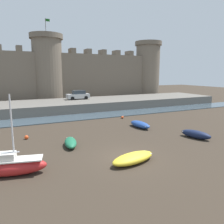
% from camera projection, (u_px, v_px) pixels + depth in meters
% --- Properties ---
extents(ground_plane, '(160.00, 160.00, 0.00)m').
position_uv_depth(ground_plane, '(127.00, 157.00, 16.68)').
color(ground_plane, '#382D23').
extents(water_channel, '(80.00, 4.50, 0.10)m').
position_uv_depth(water_channel, '(71.00, 118.00, 31.11)').
color(water_channel, '#3D4C56').
rests_on(water_channel, ground).
extents(quay_road, '(61.95, 10.00, 1.55)m').
position_uv_depth(quay_road, '(60.00, 106.00, 37.43)').
color(quay_road, '#666059').
rests_on(quay_road, ground).
extents(castle, '(56.61, 6.66, 17.15)m').
position_uv_depth(castle, '(48.00, 73.00, 45.56)').
color(castle, '#706354').
rests_on(castle, ground).
extents(rowboat_midflat_centre, '(1.85, 3.18, 0.78)m').
position_uv_depth(rowboat_midflat_centre, '(196.00, 134.00, 21.49)').
color(rowboat_midflat_centre, '#141E3D').
rests_on(rowboat_midflat_centre, ground).
extents(rowboat_near_channel_left, '(1.56, 3.01, 0.64)m').
position_uv_depth(rowboat_near_channel_left, '(71.00, 142.00, 19.17)').
color(rowboat_near_channel_left, '#1E6B47').
rests_on(rowboat_near_channel_left, ground).
extents(rowboat_near_channel_right, '(3.85, 2.15, 0.68)m').
position_uv_depth(rowboat_near_channel_right, '(133.00, 158.00, 15.60)').
color(rowboat_near_channel_right, yellow).
rests_on(rowboat_near_channel_right, ground).
extents(sailboat_foreground_right, '(4.46, 2.24, 5.11)m').
position_uv_depth(sailboat_foreground_right, '(11.00, 166.00, 13.64)').
color(sailboat_foreground_right, red).
rests_on(sailboat_foreground_right, ground).
extents(rowboat_foreground_left, '(1.45, 3.38, 0.75)m').
position_uv_depth(rowboat_foreground_left, '(140.00, 124.00, 25.66)').
color(rowboat_foreground_left, '#234793').
rests_on(rowboat_foreground_left, ground).
extents(mooring_buoy_near_shore, '(0.37, 0.37, 0.37)m').
position_uv_depth(mooring_buoy_near_shore, '(122.00, 117.00, 30.85)').
color(mooring_buoy_near_shore, '#E04C1E').
rests_on(mooring_buoy_near_shore, ground).
extents(mooring_buoy_off_centre, '(0.39, 0.39, 0.39)m').
position_uv_depth(mooring_buoy_off_centre, '(26.00, 137.00, 21.17)').
color(mooring_buoy_off_centre, '#E04C1E').
rests_on(mooring_buoy_off_centre, ground).
extents(car_quay_centre_west, '(4.10, 1.88, 1.62)m').
position_uv_depth(car_quay_centre_west, '(78.00, 95.00, 40.31)').
color(car_quay_centre_west, '#B2B5B7').
rests_on(car_quay_centre_west, quay_road).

